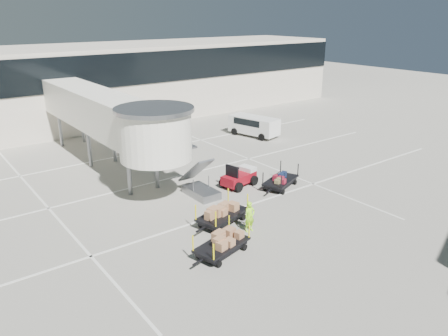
{
  "coord_description": "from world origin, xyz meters",
  "views": [
    {
      "loc": [
        -16.03,
        -16.9,
        11.31
      ],
      "look_at": [
        -0.34,
        3.95,
        2.0
      ],
      "focal_mm": 35.0,
      "sensor_mm": 36.0,
      "label": 1
    }
  ],
  "objects": [
    {
      "name": "minivan",
      "position": [
        10.98,
        14.34,
        1.11
      ],
      "size": [
        3.05,
        5.2,
        1.85
      ],
      "rotation": [
        0.0,
        0.0,
        0.24
      ],
      "color": "white",
      "rests_on": "ground"
    },
    {
      "name": "box_cart_far",
      "position": [
        -4.75,
        -1.73,
        0.55
      ],
      "size": [
        3.62,
        2.09,
        1.39
      ],
      "rotation": [
        0.0,
        0.0,
        0.24
      ],
      "color": "black",
      "rests_on": "ground"
    },
    {
      "name": "jet_bridge",
      "position": [
        -3.97,
        12.26,
        4.28
      ],
      "size": [
        5.7,
        20.4,
        6.03
      ],
      "color": "white",
      "rests_on": "ground"
    },
    {
      "name": "terminal",
      "position": [
        -0.35,
        29.94,
        4.11
      ],
      "size": [
        64.0,
        12.11,
        15.2
      ],
      "color": "beige",
      "rests_on": "ground"
    },
    {
      "name": "ground_worker",
      "position": [
        -2.04,
        -0.64,
        0.87
      ],
      "size": [
        0.66,
        0.46,
        1.74
      ],
      "primitive_type": "imported",
      "rotation": [
        0.0,
        0.0,
        -0.07
      ],
      "color": "#9EFD1A",
      "rests_on": "ground"
    },
    {
      "name": "ground",
      "position": [
        0.0,
        0.0,
        0.0
      ],
      "size": [
        140.0,
        140.0,
        0.0
      ],
      "primitive_type": "plane",
      "color": "#ABA798",
      "rests_on": "ground"
    },
    {
      "name": "lane_markings",
      "position": [
        -0.67,
        9.33,
        0.01
      ],
      "size": [
        40.0,
        30.0,
        0.02
      ],
      "color": "silver",
      "rests_on": "ground"
    },
    {
      "name": "box_cart_near",
      "position": [
        -2.61,
        1.02,
        0.58
      ],
      "size": [
        3.89,
        2.33,
        1.49
      ],
      "rotation": [
        0.0,
        0.0,
        0.28
      ],
      "color": "black",
      "rests_on": "ground"
    },
    {
      "name": "baggage_tug",
      "position": [
        1.7,
        4.88,
        0.61
      ],
      "size": [
        2.75,
        2.06,
        1.67
      ],
      "rotation": [
        0.0,
        0.0,
        0.2
      ],
      "color": "maroon",
      "rests_on": "ground"
    },
    {
      "name": "suitcase_cart",
      "position": [
        3.69,
        2.91,
        0.5
      ],
      "size": [
        3.64,
        2.44,
        1.42
      ],
      "rotation": [
        0.0,
        0.0,
        0.38
      ],
      "color": "black",
      "rests_on": "ground"
    }
  ]
}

